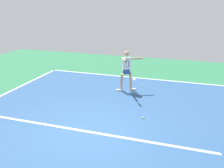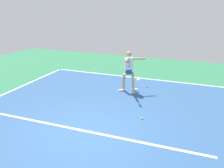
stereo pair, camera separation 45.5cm
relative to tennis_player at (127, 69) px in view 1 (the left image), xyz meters
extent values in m
plane|color=#2D754C|center=(0.06, 3.74, -0.99)|extent=(21.13, 21.13, 0.00)
cube|color=#2D5484|center=(0.06, 3.74, -0.99)|extent=(9.40, 11.58, 0.00)
cube|color=white|center=(0.06, -2.00, -0.99)|extent=(9.40, 0.10, 0.01)
cube|color=white|center=(0.06, 3.73, -0.99)|extent=(7.05, 0.10, 0.01)
cube|color=white|center=(0.06, -1.80, -0.99)|extent=(0.10, 0.30, 0.01)
cylinder|color=tan|center=(-0.15, -0.12, -0.59)|extent=(0.26, 0.34, 0.83)
cube|color=white|center=(-0.25, -0.18, -0.96)|extent=(0.26, 0.20, 0.07)
cylinder|color=tan|center=(0.20, 0.07, -0.59)|extent=(0.26, 0.34, 0.83)
cube|color=white|center=(0.30, 0.12, -0.96)|extent=(0.26, 0.20, 0.07)
cube|color=#2D4799|center=(0.02, -0.03, -0.13)|extent=(0.31, 0.29, 0.20)
cube|color=white|center=(0.02, -0.03, 0.19)|extent=(0.38, 0.32, 0.53)
sphere|color=tan|center=(0.02, -0.03, 0.62)|extent=(0.22, 0.22, 0.22)
cylinder|color=tan|center=(-0.36, -0.24, 0.41)|extent=(0.51, 0.32, 0.08)
cylinder|color=tan|center=(0.04, 0.29, 0.44)|extent=(0.32, 0.51, 0.08)
cylinder|color=black|center=(-0.13, 0.62, 0.44)|extent=(0.13, 0.21, 0.03)
torus|color=black|center=(-0.25, 0.83, 0.44)|extent=(0.16, 0.27, 0.29)
cylinder|color=silver|center=(-0.25, 0.83, 0.44)|extent=(0.12, 0.22, 0.25)
sphere|color=#C6E53D|center=(-1.21, 2.38, -0.96)|extent=(0.07, 0.07, 0.07)
sphere|color=#CCE033|center=(-0.61, -0.75, -0.96)|extent=(0.07, 0.07, 0.07)
camera|label=1|loc=(-2.47, 9.58, 2.65)|focal=39.22mm
camera|label=2|loc=(-2.90, 9.43, 2.65)|focal=39.22mm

